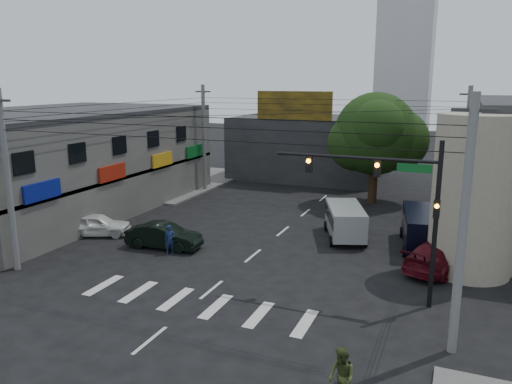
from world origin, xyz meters
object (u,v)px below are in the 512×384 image
Objects in this scene: traffic_gantry at (396,194)px; utility_pole_near_left at (8,182)px; utility_pole_near_right at (463,229)px; utility_pole_far_right at (465,151)px; utility_pole_far_left at (204,139)px; dark_sedan at (164,236)px; navy_van at (422,230)px; street_tree at (375,134)px; traffic_officer at (170,240)px; white_compact at (97,225)px; maroon_sedan at (441,255)px; silver_minivan at (345,222)px; pedestrian_olive at (341,377)px.

utility_pole_near_left reaches higher than traffic_gantry.
utility_pole_near_right is 1.00× the size of utility_pole_far_right.
utility_pole_far_left reaches higher than dark_sedan.
utility_pole_near_right is at bearing -179.13° from navy_van.
street_tree is 5.24× the size of traffic_officer.
utility_pole_far_right is at bearing 0.00° from utility_pole_far_left.
dark_sedan is 5.21m from white_compact.
traffic_gantry is at bearing 90.20° from maroon_sedan.
utility_pole_far_right is 5.54× the size of traffic_officer.
utility_pole_far_right reaches higher than dark_sedan.
silver_minivan is at bearing 80.74° from navy_van.
utility_pole_near_left is 1.81× the size of silver_minivan.
traffic_officer is (-14.14, -3.26, 0.06)m from maroon_sedan.
utility_pole_near_right is (6.50, -21.50, -0.87)m from street_tree.
white_compact is at bearing 163.52° from utility_pole_near_right.
dark_sedan is 0.79× the size of maroon_sedan.
utility_pole_far_left is 1.00× the size of utility_pole_far_right.
street_tree is 1.21× the size of traffic_gantry.
silver_minivan is (14.51, 11.60, -3.59)m from utility_pole_near_left.
utility_pole_far_left is at bearing -9.40° from maroon_sedan.
utility_pole_far_left is 1.61× the size of maroon_sedan.
dark_sedan is at bearing 31.19° from maroon_sedan.
utility_pole_far_right is 2.07× the size of white_compact.
utility_pole_far_right is 21.94m from dark_sedan.
navy_van is (-1.97, -8.94, -3.53)m from utility_pole_far_right.
dark_sedan is 1.02× the size of white_compact.
navy_van reaches higher than maroon_sedan.
utility_pole_near_right is 2.07× the size of white_compact.
utility_pole_far_left is (0.00, 20.50, 0.00)m from utility_pole_near_left.
utility_pole_near_left is 21.00m from utility_pole_near_right.
white_compact is 20.96m from pedestrian_olive.
dark_sedan is (5.20, 5.78, -3.88)m from utility_pole_near_left.
pedestrian_olive is (-3.01, -25.04, -3.67)m from utility_pole_far_right.
utility_pole_near_right is at bearing 117.19° from maroon_sedan.
silver_minivan is (14.51, -8.90, -3.59)m from utility_pole_far_left.
pedestrian_olive is at bearing -96.85° from utility_pole_far_right.
traffic_gantry is 1.29× the size of navy_van.
street_tree is at bearing 101.99° from traffic_gantry.
utility_pole_far_left and utility_pole_far_right have the same top height.
street_tree is at bearing 143.21° from pedestrian_olive.
dark_sedan is 16.44m from pedestrian_olive.
utility_pole_near_left and utility_pole_far_right have the same top height.
traffic_gantry is 1.62× the size of white_compact.
maroon_sedan is at bearing 95.43° from utility_pole_near_right.
maroon_sedan is (5.71, -13.23, -4.70)m from street_tree.
dark_sedan is 15.00m from navy_van.
street_tree is 0.95× the size of utility_pole_far_right.
white_compact is at bearing 80.06° from dark_sedan.
utility_pole_far_left is at bearing 90.00° from utility_pole_near_left.
traffic_officer is at bearing -133.95° from utility_pole_far_right.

